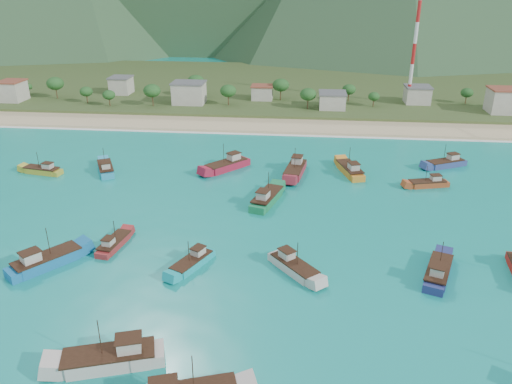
# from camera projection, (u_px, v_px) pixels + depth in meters

# --- Properties ---
(ground) EXTENTS (600.00, 600.00, 0.00)m
(ground) POSITION_uv_depth(u_px,v_px,m) (253.00, 247.00, 90.12)
(ground) COLOR #0C8775
(ground) RESTS_ON ground
(beach) EXTENTS (400.00, 18.00, 1.20)m
(beach) POSITION_uv_depth(u_px,v_px,m) (278.00, 126.00, 162.16)
(beach) COLOR beige
(beach) RESTS_ON ground
(land) EXTENTS (400.00, 110.00, 2.40)m
(land) POSITION_uv_depth(u_px,v_px,m) (286.00, 87.00, 217.78)
(land) COLOR #385123
(land) RESTS_ON ground
(surf_line) EXTENTS (400.00, 2.50, 0.08)m
(surf_line) POSITION_uv_depth(u_px,v_px,m) (276.00, 135.00, 153.49)
(surf_line) COLOR white
(surf_line) RESTS_ON ground
(village) EXTENTS (226.07, 24.77, 7.85)m
(village) POSITION_uv_depth(u_px,v_px,m) (303.00, 95.00, 181.88)
(village) COLOR beige
(village) RESTS_ON ground
(vegetation) EXTENTS (275.70, 26.40, 8.59)m
(vegetation) POSITION_uv_depth(u_px,v_px,m) (255.00, 93.00, 182.54)
(vegetation) COLOR #235623
(vegetation) RESTS_ON ground
(radio_tower) EXTENTS (1.20, 1.20, 42.82)m
(radio_tower) POSITION_uv_depth(u_px,v_px,m) (415.00, 43.00, 175.19)
(radio_tower) COLOR red
(radio_tower) RESTS_ON ground
(boat_1) EXTENTS (9.17, 9.92, 6.17)m
(boat_1) POSITION_uv_depth(u_px,v_px,m) (294.00, 267.00, 82.55)
(boat_1) COLOR beige
(boat_1) RESTS_ON ground
(boat_5) EXTENTS (7.63, 11.05, 6.36)m
(boat_5) POSITION_uv_depth(u_px,v_px,m) (106.00, 169.00, 124.18)
(boat_5) COLOR #2493BC
(boat_5) RESTS_ON ground
(boat_8) EXTENTS (11.08, 11.85, 7.41)m
(boat_8) POSITION_uv_depth(u_px,v_px,m) (227.00, 166.00, 125.81)
(boat_8) COLOR #A31A33
(boat_8) RESTS_ON ground
(boat_9) EXTENTS (10.21, 4.63, 5.82)m
(boat_9) POSITION_uv_depth(u_px,v_px,m) (43.00, 171.00, 123.29)
(boat_9) COLOR gold
(boat_9) RESTS_ON ground
(boat_10) EXTENTS (7.00, 11.55, 6.56)m
(boat_10) POSITION_uv_depth(u_px,v_px,m) (438.00, 273.00, 80.86)
(boat_10) COLOR navy
(boat_10) RESTS_ON ground
(boat_12) EXTENTS (13.28, 7.40, 7.53)m
(boat_12) POSITION_uv_depth(u_px,v_px,m) (111.00, 359.00, 62.48)
(boat_12) COLOR beige
(boat_12) RESTS_ON ground
(boat_13) EXTENTS (6.72, 12.23, 6.93)m
(boat_13) POSITION_uv_depth(u_px,v_px,m) (350.00, 170.00, 123.10)
(boat_13) COLOR orange
(boat_13) RESTS_ON ground
(boat_16) EXTENTS (5.71, 13.16, 7.52)m
(boat_16) POSITION_uv_depth(u_px,v_px,m) (295.00, 170.00, 122.73)
(boat_16) COLOR maroon
(boat_16) RESTS_ON ground
(boat_18) EXTENTS (4.02, 9.29, 5.31)m
(boat_18) POSITION_uv_depth(u_px,v_px,m) (114.00, 244.00, 89.96)
(boat_18) COLOR maroon
(boat_18) RESTS_ON ground
(boat_21) EXTENTS (9.73, 4.95, 5.52)m
(boat_21) POSITION_uv_depth(u_px,v_px,m) (428.00, 184.00, 115.70)
(boat_21) COLOR #A04320
(boat_21) RESTS_ON ground
(boat_22) EXTENTS (11.17, 7.67, 6.42)m
(boat_22) POSITION_uv_depth(u_px,v_px,m) (446.00, 164.00, 127.63)
(boat_22) COLOR navy
(boat_22) RESTS_ON ground
(boat_24) EXTENTS (6.64, 9.69, 5.57)m
(boat_24) POSITION_uv_depth(u_px,v_px,m) (192.00, 263.00, 83.94)
(boat_24) COLOR #12A1AC
(boat_24) RESTS_ON ground
(boat_25) EXTENTS (6.85, 12.70, 7.20)m
(boat_25) POSITION_uv_depth(u_px,v_px,m) (267.00, 199.00, 107.30)
(boat_25) COLOR #157A47
(boat_25) RESTS_ON ground
(boat_28) EXTENTS (10.57, 11.97, 7.32)m
(boat_28) POSITION_uv_depth(u_px,v_px,m) (46.00, 262.00, 83.80)
(boat_28) COLOR #1367A4
(boat_28) RESTS_ON ground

